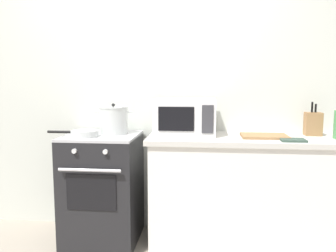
% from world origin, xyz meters
% --- Properties ---
extents(back_wall, '(4.40, 0.10, 2.50)m').
position_xyz_m(back_wall, '(0.30, 0.97, 1.25)').
color(back_wall, silver).
rests_on(back_wall, ground_plane).
extents(lower_cabinet_right, '(1.64, 0.56, 0.88)m').
position_xyz_m(lower_cabinet_right, '(0.90, 0.62, 0.44)').
color(lower_cabinet_right, white).
rests_on(lower_cabinet_right, ground_plane).
extents(countertop_right, '(1.70, 0.60, 0.04)m').
position_xyz_m(countertop_right, '(0.90, 0.62, 0.90)').
color(countertop_right, beige).
rests_on(countertop_right, lower_cabinet_right).
extents(stove, '(0.60, 0.64, 0.92)m').
position_xyz_m(stove, '(-0.35, 0.60, 0.46)').
color(stove, black).
rests_on(stove, ground_plane).
extents(stock_pot, '(0.33, 0.25, 0.26)m').
position_xyz_m(stock_pot, '(-0.26, 0.66, 1.04)').
color(stock_pot, silver).
rests_on(stock_pot, stove).
extents(frying_pan, '(0.42, 0.22, 0.05)m').
position_xyz_m(frying_pan, '(-0.46, 0.48, 0.95)').
color(frying_pan, silver).
rests_on(frying_pan, stove).
extents(microwave, '(0.50, 0.37, 0.30)m').
position_xyz_m(microwave, '(0.34, 0.68, 1.07)').
color(microwave, white).
rests_on(microwave, countertop_right).
extents(cutting_board, '(0.36, 0.26, 0.02)m').
position_xyz_m(cutting_board, '(0.98, 0.60, 0.93)').
color(cutting_board, '#997047').
rests_on(cutting_board, countertop_right).
extents(knife_block, '(0.13, 0.10, 0.28)m').
position_xyz_m(knife_block, '(1.39, 0.74, 1.02)').
color(knife_block, '#997047').
rests_on(knife_block, countertop_right).
extents(oven_mitt, '(0.18, 0.14, 0.02)m').
position_xyz_m(oven_mitt, '(1.16, 0.44, 0.93)').
color(oven_mitt, '#384C42').
rests_on(oven_mitt, countertop_right).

